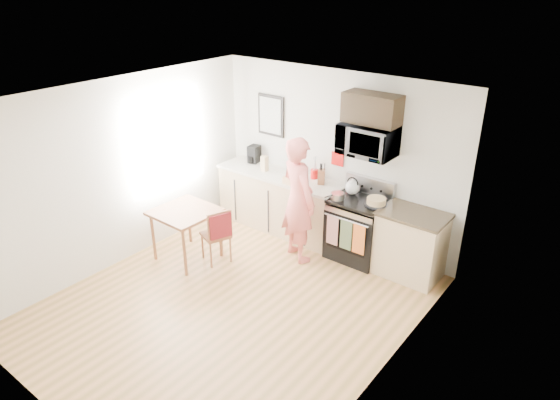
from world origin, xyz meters
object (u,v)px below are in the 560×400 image
Objects in this scene: range at (358,230)px; microwave at (368,140)px; dining_table at (185,216)px; cake at (376,202)px; person at (298,200)px; chair at (219,230)px.

range is 1.33m from microwave.
microwave is at bearing 90.06° from range.
dining_table is (-1.92, -1.53, 0.24)m from range.
cake is at bearing -7.46° from range.
microwave reaches higher than cake.
range reaches higher than cake.
range is 3.70× the size of cake.
person is at bearing -152.74° from cake.
person is at bearing -142.36° from range.
range is 0.63× the size of person.
microwave is 0.90× the size of chair.
person reaches higher than cake.
cake is (0.27, -0.14, -0.79)m from microwave.
dining_table is at bearing -139.52° from microwave.
range is 1.99m from chair.
person is at bearing -137.24° from microwave.
microwave is 2.42× the size of cake.
range reaches higher than dining_table.
microwave reaches higher than range.
person is 1.19m from chair.
range is 0.60m from cake.
microwave is at bearing 152.61° from cake.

